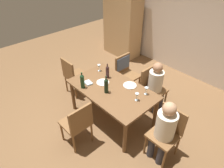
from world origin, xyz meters
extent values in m
plane|color=brown|center=(0.00, 0.00, 0.00)|extent=(10.00, 10.00, 0.00)
cube|color=beige|center=(0.00, 2.69, 1.35)|extent=(6.40, 0.12, 2.70)
cube|color=tan|center=(-1.93, 2.24, 1.05)|extent=(1.10, 0.56, 2.10)
cube|color=brown|center=(0.00, 0.00, 0.73)|extent=(1.65, 0.97, 0.04)
cylinder|color=brown|center=(-0.76, -0.42, 0.36)|extent=(0.07, 0.07, 0.71)
cylinder|color=brown|center=(0.76, -0.42, 0.36)|extent=(0.07, 0.07, 0.71)
cylinder|color=brown|center=(-0.76, 0.42, 0.36)|extent=(0.07, 0.07, 0.71)
cylinder|color=brown|center=(0.76, 0.42, 0.36)|extent=(0.07, 0.07, 0.71)
cylinder|color=brown|center=(1.40, -0.19, 0.22)|extent=(0.04, 0.04, 0.44)
cylinder|color=brown|center=(1.02, -0.19, 0.22)|extent=(0.04, 0.04, 0.44)
cylinder|color=brown|center=(1.40, 0.19, 0.22)|extent=(0.04, 0.04, 0.44)
cylinder|color=brown|center=(1.02, 0.19, 0.22)|extent=(0.04, 0.04, 0.44)
cube|color=brown|center=(1.21, 0.00, 0.46)|extent=(0.44, 0.44, 0.04)
cube|color=brown|center=(1.21, 0.20, 0.70)|extent=(0.44, 0.04, 0.44)
cylinder|color=brown|center=(0.56, 1.06, 0.22)|extent=(0.04, 0.04, 0.44)
cylinder|color=brown|center=(0.56, 0.68, 0.22)|extent=(0.04, 0.04, 0.44)
cylinder|color=brown|center=(0.18, 1.06, 0.22)|extent=(0.04, 0.04, 0.44)
cylinder|color=brown|center=(0.18, 0.68, 0.22)|extent=(0.04, 0.04, 0.44)
cube|color=brown|center=(0.37, 0.87, 0.46)|extent=(0.44, 0.44, 0.04)
cube|color=brown|center=(0.17, 0.87, 0.70)|extent=(0.04, 0.44, 0.44)
cylinder|color=brown|center=(-0.19, -1.06, 0.22)|extent=(0.04, 0.04, 0.44)
cylinder|color=brown|center=(-0.19, -0.68, 0.22)|extent=(0.04, 0.04, 0.44)
cylinder|color=brown|center=(0.19, -1.06, 0.22)|extent=(0.04, 0.04, 0.44)
cylinder|color=brown|center=(0.19, -0.68, 0.22)|extent=(0.04, 0.04, 0.44)
cube|color=brown|center=(0.00, -0.87, 0.46)|extent=(0.44, 0.44, 0.04)
cube|color=brown|center=(0.20, -0.87, 0.70)|extent=(0.04, 0.44, 0.44)
cylinder|color=brown|center=(-0.18, 1.06, 0.22)|extent=(0.04, 0.04, 0.44)
cylinder|color=brown|center=(-0.18, 0.68, 0.22)|extent=(0.04, 0.04, 0.44)
cylinder|color=brown|center=(-0.56, 1.06, 0.22)|extent=(0.04, 0.04, 0.44)
cylinder|color=brown|center=(-0.56, 0.68, 0.22)|extent=(0.04, 0.04, 0.44)
cube|color=brown|center=(-0.37, 0.87, 0.46)|extent=(0.44, 0.44, 0.04)
cube|color=brown|center=(-0.57, 0.87, 0.70)|extent=(0.04, 0.44, 0.44)
cube|color=#4C5B75|center=(-0.57, 0.87, 0.72)|extent=(0.07, 0.40, 0.31)
cylinder|color=brown|center=(-1.40, 0.19, 0.22)|extent=(0.04, 0.04, 0.44)
cylinder|color=brown|center=(-1.02, 0.19, 0.22)|extent=(0.04, 0.04, 0.44)
cylinder|color=brown|center=(-1.40, -0.19, 0.22)|extent=(0.04, 0.04, 0.44)
cylinder|color=brown|center=(-1.02, -0.19, 0.22)|extent=(0.04, 0.04, 0.44)
cube|color=brown|center=(-1.21, 0.00, 0.46)|extent=(0.44, 0.44, 0.04)
cube|color=brown|center=(-1.21, -0.20, 0.70)|extent=(0.44, 0.04, 0.44)
cylinder|color=#33333D|center=(1.30, -0.15, 0.23)|extent=(0.12, 0.12, 0.46)
cylinder|color=#33333D|center=(1.11, -0.15, 0.23)|extent=(0.12, 0.12, 0.46)
cylinder|color=beige|center=(1.21, 0.00, 0.70)|extent=(0.31, 0.31, 0.48)
sphere|color=tan|center=(1.21, 0.00, 1.05)|extent=(0.21, 0.21, 0.21)
cylinder|color=#33333D|center=(0.51, 0.96, 0.23)|extent=(0.11, 0.11, 0.46)
cylinder|color=#33333D|center=(0.51, 0.78, 0.23)|extent=(0.11, 0.11, 0.46)
cylinder|color=beige|center=(0.37, 0.87, 0.69)|extent=(0.30, 0.30, 0.46)
sphere|color=#996B4C|center=(0.37, 0.87, 1.01)|extent=(0.20, 0.20, 0.20)
cylinder|color=black|center=(0.01, -0.16, 0.87)|extent=(0.08, 0.08, 0.24)
sphere|color=black|center=(0.01, -0.16, 1.00)|extent=(0.08, 0.08, 0.08)
cylinder|color=black|center=(0.01, -0.16, 1.06)|extent=(0.03, 0.03, 0.09)
cylinder|color=black|center=(-0.33, 0.18, 0.86)|extent=(0.07, 0.07, 0.21)
sphere|color=black|center=(-0.33, 0.18, 0.98)|extent=(0.07, 0.07, 0.07)
cylinder|color=black|center=(-0.33, 0.18, 1.03)|extent=(0.03, 0.03, 0.08)
cylinder|color=#19381E|center=(-0.40, -0.38, 0.87)|extent=(0.08, 0.08, 0.23)
sphere|color=#19381E|center=(-0.40, -0.38, 0.99)|extent=(0.08, 0.08, 0.08)
cylinder|color=#19381E|center=(-0.40, -0.38, 1.05)|extent=(0.03, 0.03, 0.08)
cylinder|color=silver|center=(0.54, 0.08, 0.76)|extent=(0.06, 0.06, 0.00)
cylinder|color=silver|center=(0.54, 0.08, 0.79)|extent=(0.01, 0.01, 0.07)
cone|color=silver|center=(0.54, 0.08, 0.87)|extent=(0.07, 0.07, 0.07)
cylinder|color=silver|center=(0.54, 0.33, 0.76)|extent=(0.06, 0.06, 0.00)
cylinder|color=silver|center=(0.54, 0.33, 0.79)|extent=(0.01, 0.01, 0.07)
cone|color=silver|center=(0.54, 0.33, 0.87)|extent=(0.07, 0.07, 0.07)
cylinder|color=silver|center=(-0.64, 0.22, 0.76)|extent=(0.06, 0.06, 0.00)
cylinder|color=silver|center=(-0.64, 0.22, 0.79)|extent=(0.01, 0.01, 0.07)
cone|color=silver|center=(-0.64, 0.22, 0.87)|extent=(0.07, 0.07, 0.07)
cylinder|color=silver|center=(0.17, 0.31, 0.76)|extent=(0.25, 0.25, 0.01)
cylinder|color=silver|center=(-0.25, -0.01, 0.76)|extent=(0.25, 0.25, 0.01)
cube|color=#ADC6D6|center=(-0.43, -0.23, 0.77)|extent=(0.17, 0.14, 0.03)
camera|label=1|loc=(2.18, -2.04, 3.02)|focal=32.00mm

